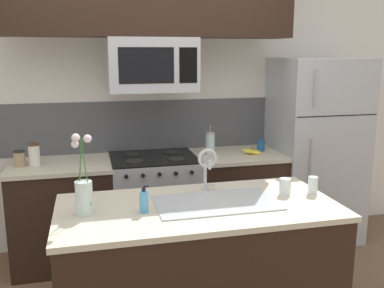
% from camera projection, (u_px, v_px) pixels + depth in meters
% --- Properties ---
extents(rear_partition, '(5.20, 0.10, 2.60)m').
position_uv_depth(rear_partition, '(177.00, 108.00, 4.16)').
color(rear_partition, silver).
rests_on(rear_partition, ground).
extents(splash_band, '(3.25, 0.01, 0.48)m').
position_uv_depth(splash_band, '(148.00, 126.00, 4.07)').
color(splash_band, '#4C4C51').
rests_on(splash_band, rear_partition).
extents(back_counter_left, '(0.87, 0.65, 0.91)m').
position_uv_depth(back_counter_left, '(64.00, 214.00, 3.73)').
color(back_counter_left, black).
rests_on(back_counter_left, ground).
extents(back_counter_right, '(0.84, 0.65, 0.91)m').
position_uv_depth(back_counter_right, '(236.00, 199.00, 4.09)').
color(back_counter_right, black).
rests_on(back_counter_right, ground).
extents(stove_range, '(0.76, 0.64, 0.93)m').
position_uv_depth(stove_range, '(154.00, 206.00, 3.91)').
color(stove_range, '#A8AAAF').
rests_on(stove_range, ground).
extents(microwave, '(0.74, 0.40, 0.45)m').
position_uv_depth(microwave, '(152.00, 65.00, 3.62)').
color(microwave, '#A8AAAF').
extents(upper_cabinet_band, '(2.41, 0.34, 0.60)m').
position_uv_depth(upper_cabinet_band, '(150.00, 0.00, 3.48)').
color(upper_cabinet_band, black).
extents(refrigerator, '(0.82, 0.74, 1.78)m').
position_uv_depth(refrigerator, '(314.00, 150.00, 4.21)').
color(refrigerator, '#A8AAAF').
rests_on(refrigerator, ground).
extents(storage_jar_tall, '(0.09, 0.09, 0.13)m').
position_uv_depth(storage_jar_tall, '(20.00, 159.00, 3.53)').
color(storage_jar_tall, '#997F5B').
rests_on(storage_jar_tall, back_counter_left).
extents(storage_jar_medium, '(0.09, 0.09, 0.19)m').
position_uv_depth(storage_jar_medium, '(34.00, 154.00, 3.55)').
color(storage_jar_medium, silver).
rests_on(storage_jar_medium, back_counter_left).
extents(banana_bunch, '(0.19, 0.13, 0.08)m').
position_uv_depth(banana_bunch, '(252.00, 152.00, 3.96)').
color(banana_bunch, yellow).
rests_on(banana_bunch, back_counter_right).
extents(french_press, '(0.09, 0.09, 0.27)m').
position_uv_depth(french_press, '(210.00, 143.00, 3.98)').
color(french_press, silver).
rests_on(french_press, back_counter_right).
extents(coffee_tin, '(0.08, 0.08, 0.11)m').
position_uv_depth(coffee_tin, '(261.00, 145.00, 4.09)').
color(coffee_tin, '#1E5184').
rests_on(coffee_tin, back_counter_right).
extents(island_counter, '(1.73, 0.83, 0.91)m').
position_uv_depth(island_counter, '(198.00, 272.00, 2.74)').
color(island_counter, black).
rests_on(island_counter, ground).
extents(kitchen_sink, '(0.76, 0.44, 0.16)m').
position_uv_depth(kitchen_sink, '(216.00, 213.00, 2.69)').
color(kitchen_sink, '#ADAFB5').
rests_on(kitchen_sink, island_counter).
extents(sink_faucet, '(0.14, 0.14, 0.31)m').
position_uv_depth(sink_faucet, '(207.00, 164.00, 2.84)').
color(sink_faucet, '#B7BABF').
rests_on(sink_faucet, island_counter).
extents(dish_soap_bottle, '(0.06, 0.05, 0.16)m').
position_uv_depth(dish_soap_bottle, '(144.00, 201.00, 2.51)').
color(dish_soap_bottle, '#4C93C6').
rests_on(dish_soap_bottle, island_counter).
extents(drinking_glass, '(0.08, 0.08, 0.11)m').
position_uv_depth(drinking_glass, '(285.00, 187.00, 2.83)').
color(drinking_glass, silver).
rests_on(drinking_glass, island_counter).
extents(spare_glass, '(0.06, 0.06, 0.12)m').
position_uv_depth(spare_glass, '(313.00, 185.00, 2.84)').
color(spare_glass, silver).
rests_on(spare_glass, island_counter).
extents(flower_vase, '(0.12, 0.12, 0.48)m').
position_uv_depth(flower_vase, '(84.00, 194.00, 2.47)').
color(flower_vase, silver).
rests_on(flower_vase, island_counter).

